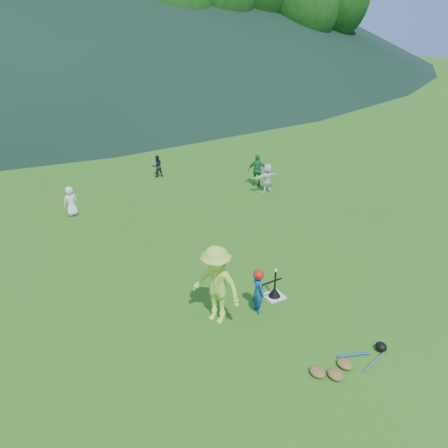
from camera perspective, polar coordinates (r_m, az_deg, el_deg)
name	(u,v)px	position (r m, az deg, el deg)	size (l,w,h in m)	color
ground	(274,297)	(10.78, 6.58, -9.39)	(120.00, 120.00, 0.00)	#2C6116
home_plate	(274,296)	(10.78, 6.58, -9.35)	(0.45, 0.45, 0.02)	silver
baseball	(276,271)	(10.38, 6.78, -6.06)	(0.08, 0.08, 0.08)	white
batter_child	(258,292)	(9.98, 4.47, -8.79)	(0.39, 0.25, 1.06)	navy
adult_coach	(216,285)	(9.46, -1.04, -7.98)	(1.19, 0.69, 1.85)	#B2E142
fielder_a	(71,201)	(15.52, -19.38, 2.82)	(0.50, 0.32, 1.02)	white
fielder_b	(157,166)	(18.52, -8.72, 7.49)	(0.45, 0.35, 0.93)	black
fielder_c	(258,170)	(17.30, 4.40, 7.01)	(0.75, 0.31, 1.28)	#22733C
fielder_d	(267,178)	(16.70, 5.65, 5.98)	(1.04, 0.33, 1.12)	white
batting_tee	(274,292)	(10.71, 6.61, -8.83)	(0.30, 0.30, 0.68)	black
batter_gear	(260,275)	(9.76, 4.68, -6.69)	(0.73, 0.26, 0.42)	#B7190C
equipment_pile	(346,364)	(9.17, 15.60, -17.20)	(1.80, 0.61, 0.19)	olive
outfield_fence	(56,96)	(35.87, -21.06, 15.35)	(70.07, 0.08, 1.33)	gray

